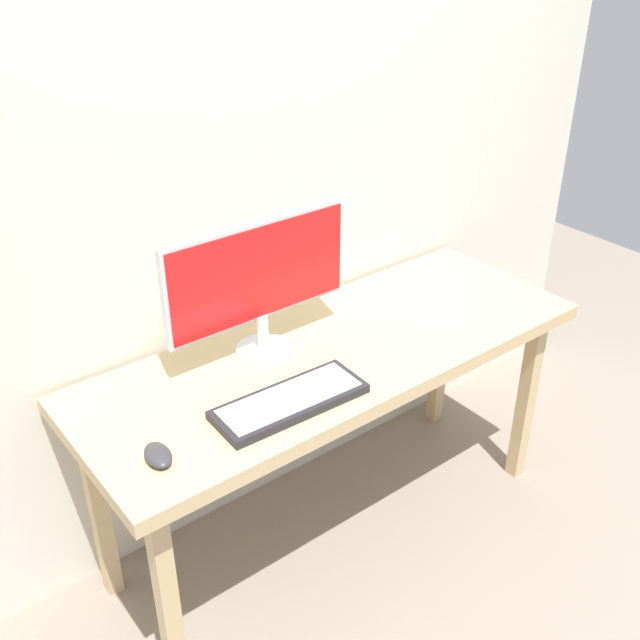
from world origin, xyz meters
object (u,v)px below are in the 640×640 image
(keyboard_primary, at_px, (290,401))
(mouse, at_px, (158,455))
(monitor, at_px, (259,279))
(desk, at_px, (334,367))

(keyboard_primary, xyz_separation_m, mouse, (-0.40, 0.02, 0.00))
(keyboard_primary, bearing_deg, monitor, 70.86)
(keyboard_primary, relative_size, mouse, 4.14)
(monitor, xyz_separation_m, mouse, (-0.49, -0.26, -0.23))
(desk, relative_size, keyboard_primary, 3.73)
(monitor, bearing_deg, mouse, -151.95)
(keyboard_primary, bearing_deg, desk, 28.99)
(desk, height_order, mouse, mouse)
(desk, relative_size, mouse, 15.46)
(desk, distance_m, mouse, 0.70)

